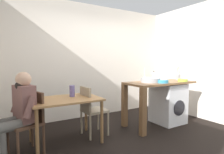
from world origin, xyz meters
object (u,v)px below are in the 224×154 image
at_px(seated_person, 18,110).
at_px(colander, 183,80).
at_px(chair_opposite, 91,108).
at_px(dining_table, 65,104).
at_px(mixing_bowl, 163,81).
at_px(vase, 72,91).
at_px(bottle_tall_green, 154,77).
at_px(utensil_crock, 178,77).
at_px(washing_machine, 168,103).
at_px(chair_person_seat, 30,119).

xyz_separation_m(seated_person, colander, (3.13, -0.25, 0.28)).
bearing_deg(chair_opposite, dining_table, -87.12).
height_order(mixing_bowl, vase, mixing_bowl).
relative_size(bottle_tall_green, utensil_crock, 0.71).
bearing_deg(colander, seated_person, 175.49).
relative_size(mixing_bowl, colander, 1.12).
distance_m(bottle_tall_green, colander, 0.61).
bearing_deg(dining_table, chair_opposite, 5.58).
bearing_deg(mixing_bowl, utensil_crock, 18.33).
xyz_separation_m(chair_opposite, seated_person, (-1.18, -0.17, 0.16)).
xyz_separation_m(bottle_tall_green, vase, (-1.81, 0.09, -0.18)).
relative_size(washing_machine, utensil_crock, 2.87).
relative_size(chair_person_seat, mixing_bowl, 4.02).
bearing_deg(utensil_crock, vase, 175.28).
distance_m(washing_machine, vase, 2.14).
relative_size(dining_table, vase, 5.60).
xyz_separation_m(washing_machine, mixing_bowl, (-0.39, -0.20, 0.52)).
bearing_deg(bottle_tall_green, seated_person, -176.99).
relative_size(chair_opposite, mixing_bowl, 4.02).
bearing_deg(colander, dining_table, 171.27).
relative_size(dining_table, mixing_bowl, 4.92).
bearing_deg(washing_machine, mixing_bowl, -152.93).
bearing_deg(chair_person_seat, washing_machine, -109.02).
relative_size(seated_person, vase, 6.11).
bearing_deg(vase, mixing_bowl, -14.88).
bearing_deg(seated_person, colander, -111.94).
relative_size(chair_person_seat, bottle_tall_green, 4.21).
relative_size(chair_opposite, colander, 4.50).
bearing_deg(chair_person_seat, vase, -93.16).
height_order(utensil_crock, vase, utensil_crock).
height_order(bottle_tall_green, colander, bottle_tall_green).
xyz_separation_m(dining_table, utensil_crock, (2.61, -0.10, 0.35)).
relative_size(dining_table, chair_person_seat, 1.22).
height_order(dining_table, utensil_crock, utensil_crock).
bearing_deg(bottle_tall_green, utensil_crock, -10.31).
bearing_deg(colander, chair_opposite, 167.88).
relative_size(chair_opposite, washing_machine, 1.05).
xyz_separation_m(dining_table, vase, (0.15, 0.10, 0.19)).
height_order(dining_table, bottle_tall_green, bottle_tall_green).
xyz_separation_m(chair_opposite, mixing_bowl, (1.38, -0.40, 0.45)).
height_order(dining_table, mixing_bowl, mixing_bowl).
xyz_separation_m(seated_person, utensil_crock, (3.31, 0.02, 0.32)).
xyz_separation_m(chair_person_seat, seated_person, (-0.15, -0.05, 0.16)).
height_order(bottle_tall_green, vase, bottle_tall_green).
bearing_deg(chair_opposite, bottle_tall_green, 86.06).
distance_m(chair_opposite, colander, 2.05).
height_order(bottle_tall_green, utensil_crock, utensil_crock).
distance_m(mixing_bowl, vase, 1.77).
distance_m(chair_person_seat, bottle_tall_green, 2.56).
xyz_separation_m(chair_person_seat, utensil_crock, (3.16, -0.03, 0.48)).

